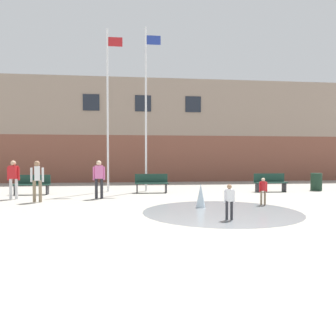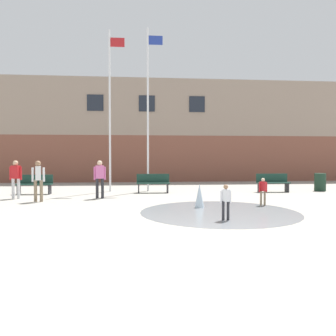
% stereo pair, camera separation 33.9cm
% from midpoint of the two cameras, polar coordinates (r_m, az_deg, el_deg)
% --- Properties ---
extents(ground_plane, '(100.00, 100.00, 0.00)m').
position_cam_midpoint_polar(ground_plane, '(6.11, 0.59, -14.55)').
color(ground_plane, '#9E998E').
extents(library_building, '(36.00, 6.05, 7.21)m').
position_cam_midpoint_polar(library_building, '(25.77, -5.00, 6.07)').
color(library_building, brown).
rests_on(library_building, ground).
extents(splash_fountain, '(4.97, 4.97, 0.82)m').
position_cam_midpoint_polar(splash_fountain, '(10.78, 7.19, -6.65)').
color(splash_fountain, gray).
rests_on(splash_fountain, ground).
extents(park_bench_left_of_flagpoles, '(1.60, 0.44, 0.91)m').
position_cam_midpoint_polar(park_bench_left_of_flagpoles, '(16.43, -23.15, -2.61)').
color(park_bench_left_of_flagpoles, '#28282D').
rests_on(park_bench_left_of_flagpoles, ground).
extents(park_bench_center, '(1.60, 0.44, 0.91)m').
position_cam_midpoint_polar(park_bench_center, '(15.93, -3.51, -2.60)').
color(park_bench_center, '#28282D').
rests_on(park_bench_center, ground).
extents(park_bench_under_right_flagpole, '(1.60, 0.44, 0.91)m').
position_cam_midpoint_polar(park_bench_under_right_flagpole, '(17.09, 16.83, -2.37)').
color(park_bench_under_right_flagpole, '#28282D').
rests_on(park_bench_under_right_flagpole, ground).
extents(adult_near_bench, '(0.50, 0.25, 1.59)m').
position_cam_midpoint_polar(adult_near_bench, '(13.90, -12.62, -1.42)').
color(adult_near_bench, '#28282D').
rests_on(adult_near_bench, ground).
extents(child_with_pink_shirt, '(0.31, 0.24, 0.99)m').
position_cam_midpoint_polar(child_with_pink_shirt, '(9.13, 9.58, -5.36)').
color(child_with_pink_shirt, '#28282D').
rests_on(child_with_pink_shirt, ground).
extents(adult_watching, '(0.50, 0.30, 1.59)m').
position_cam_midpoint_polar(adult_watching, '(14.94, -25.91, -1.34)').
color(adult_watching, silver).
rests_on(adult_watching, ground).
extents(child_running, '(0.31, 0.24, 0.99)m').
position_cam_midpoint_polar(child_running, '(12.22, 15.48, -3.57)').
color(child_running, '#89755B').
rests_on(child_running, ground).
extents(adult_in_red, '(0.50, 0.38, 1.59)m').
position_cam_midpoint_polar(adult_in_red, '(13.54, -22.50, -1.61)').
color(adult_in_red, '#89755B').
rests_on(adult_in_red, ground).
extents(flagpole_left, '(0.80, 0.10, 8.09)m').
position_cam_midpoint_polar(flagpole_left, '(16.91, -10.95, 10.59)').
color(flagpole_left, silver).
rests_on(flagpole_left, ground).
extents(flagpole_right, '(0.80, 0.10, 8.25)m').
position_cam_midpoint_polar(flagpole_right, '(16.89, -4.36, 10.91)').
color(flagpole_right, silver).
rests_on(flagpole_right, ground).
extents(trash_can, '(0.56, 0.56, 0.90)m').
position_cam_midpoint_polar(trash_can, '(18.58, 23.94, -2.21)').
color(trash_can, '#193323').
rests_on(trash_can, ground).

